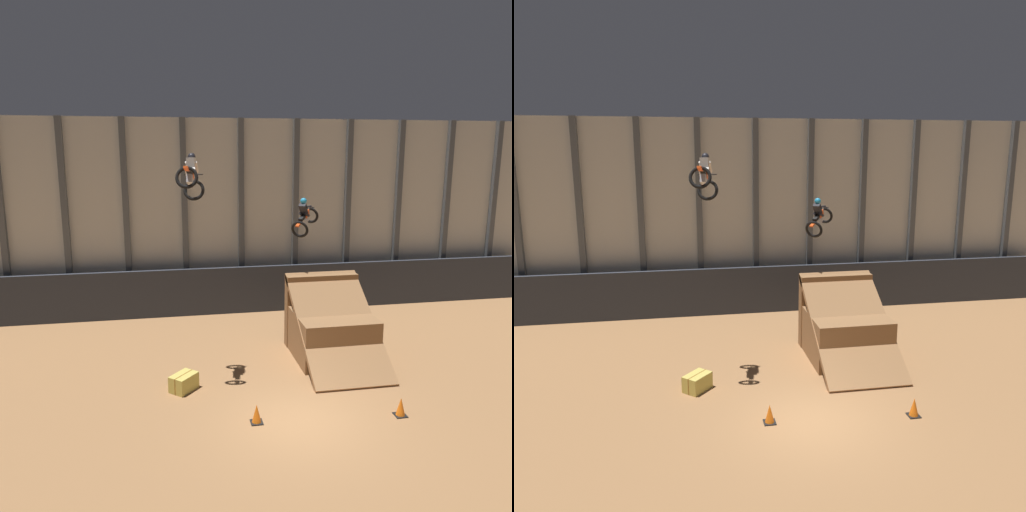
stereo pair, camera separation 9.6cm
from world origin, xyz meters
The scene contains 9 objects.
ground_plane centered at (0.00, 0.00, 0.00)m, with size 60.00×60.00×0.00m, color #996B42.
arena_back_wall centered at (0.00, 11.42, 4.73)m, with size 32.00×0.40×9.45m.
lower_barrier centered at (0.00, 10.50, 1.16)m, with size 31.36×0.20×2.33m.
dirt_ramp centered at (2.50, 4.70, 1.08)m, with size 2.97×4.59×3.12m.
rider_bike_left_air centered at (-2.82, 3.61, 7.04)m, with size 1.08×1.79×1.65m.
rider_bike_right_air centered at (1.99, 6.81, 5.20)m, with size 1.54×1.78×1.64m.
traffic_cone_near_ramp centered at (-1.25, 0.16, 0.28)m, with size 0.36×0.36×0.58m.
traffic_cone_arena_edge centered at (3.13, -0.22, 0.28)m, with size 0.36×0.36×0.58m.
hay_bale_trackside centered at (-3.28, 2.64, 0.28)m, with size 1.05×1.07×0.57m.
Camera 1 is at (-3.67, -13.06, 7.87)m, focal length 35.00 mm.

